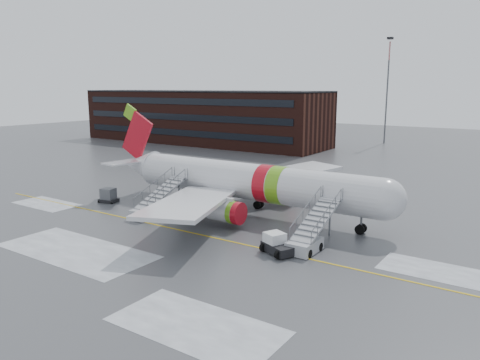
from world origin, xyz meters
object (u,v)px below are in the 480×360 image
Objects in this scene: pushback_tug at (277,245)px; uld_container at (108,196)px; airstair_fwd at (309,237)px; airstair_aft at (152,207)px; airliner at (243,181)px.

pushback_tug is 25.00m from uld_container.
airstair_fwd is 2.84m from pushback_tug.
airstair_aft reaches higher than pushback_tug.
airstair_aft is 8.77m from uld_container.
airstair_fwd is 26.50m from uld_container.
airstair_fwd is (10.86, -6.54, -2.35)m from airliner.
airliner is 9.85m from airstair_aft.
airliner is 4.55× the size of airstair_aft.
pushback_tug is 1.42× the size of uld_container.
airliner reaches higher than uld_container.
uld_container is at bearing -162.55° from airliner.
airstair_aft is 16.25m from pushback_tug.
airstair_fwd is at bearing 51.59° from pushback_tug.
airstair_fwd and airstair_aft have the same top height.
airliner is at bearing 148.95° from airstair_fwd.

